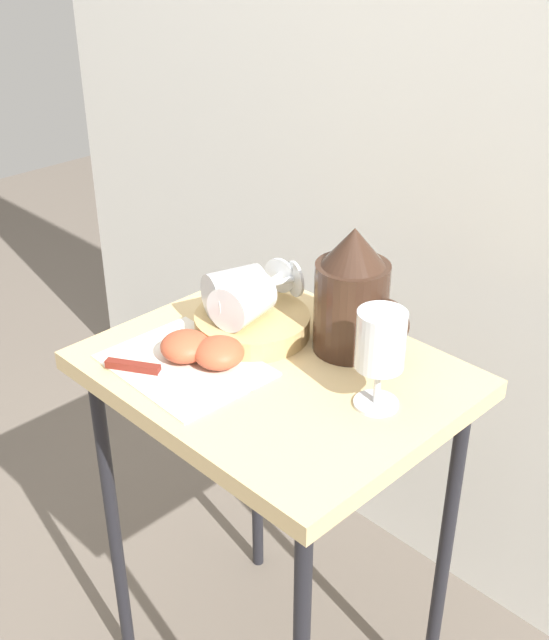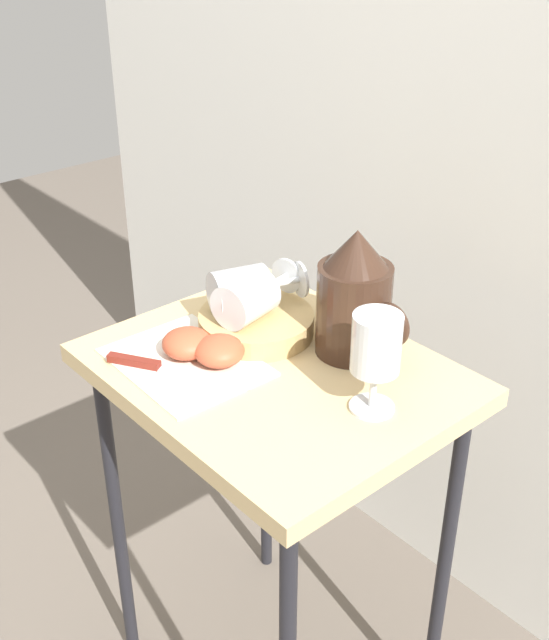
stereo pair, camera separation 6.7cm
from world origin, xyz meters
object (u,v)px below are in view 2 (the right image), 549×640
object	(u,v)px
table	(274,409)
apple_half_right	(219,351)
apple_half_left	(187,343)
knife	(157,366)
wine_glass_upright	(376,349)
basket_tray	(256,323)
wine_glass_tipped_near	(248,298)
wine_glass_tipped_far	(242,291)
pitcher	(354,305)

from	to	relation	value
table	apple_half_right	xyz separation A→B (m)	(-0.06, -0.06, 0.10)
apple_half_left	knife	bearing A→B (deg)	-87.58
wine_glass_upright	apple_half_left	world-z (taller)	wine_glass_upright
basket_tray	wine_glass_upright	size ratio (longest dim) A/B	1.26
wine_glass_tipped_near	apple_half_right	size ratio (longest dim) A/B	2.11
wine_glass_tipped_far	apple_half_left	world-z (taller)	wine_glass_tipped_far
wine_glass_tipped_far	apple_half_right	bearing A→B (deg)	-58.12
table	basket_tray	world-z (taller)	basket_tray
basket_tray	wine_glass_tipped_far	xyz separation A→B (m)	(-0.02, -0.01, 0.06)
wine_glass_upright	wine_glass_tipped_far	bearing A→B (deg)	179.91
wine_glass_tipped_near	pitcher	bearing A→B (deg)	34.95
pitcher	wine_glass_tipped_near	distance (m)	0.17
wine_glass_tipped_far	wine_glass_upright	bearing A→B (deg)	-0.09
apple_half_right	wine_glass_upright	bearing A→B (deg)	21.71
wine_glass_tipped_near	apple_half_right	world-z (taller)	wine_glass_tipped_near
wine_glass_upright	pitcher	bearing A→B (deg)	144.55
pitcher	wine_glass_tipped_near	world-z (taller)	pitcher
knife	table	bearing A→B (deg)	53.71
apple_half_left	wine_glass_upright	bearing A→B (deg)	22.46
basket_tray	apple_half_right	world-z (taller)	apple_half_right
knife	wine_glass_tipped_far	bearing A→B (deg)	93.12
apple_half_left	apple_half_right	size ratio (longest dim) A/B	1.00
wine_glass_tipped_near	apple_half_left	size ratio (longest dim) A/B	2.11
apple_half_right	knife	distance (m)	0.10
basket_tray	apple_half_right	xyz separation A→B (m)	(0.04, -0.10, 0.01)
wine_glass_upright	wine_glass_tipped_near	size ratio (longest dim) A/B	0.92
wine_glass_upright	apple_half_left	bearing A→B (deg)	-157.54
table	wine_glass_upright	xyz separation A→B (m)	(0.17, 0.03, 0.18)
pitcher	wine_glass_tipped_far	bearing A→B (deg)	-150.86
basket_tray	wine_glass_upright	world-z (taller)	wine_glass_upright
wine_glass_tipped_far	knife	distance (m)	0.19
table	apple_half_left	world-z (taller)	apple_half_left
wine_glass_upright	apple_half_left	distance (m)	0.31
basket_tray	table	bearing A→B (deg)	-24.54
table	wine_glass_tipped_far	size ratio (longest dim) A/B	4.28
wine_glass_tipped_far	knife	size ratio (longest dim) A/B	0.81
wine_glass_upright	knife	world-z (taller)	wine_glass_upright
table	wine_glass_upright	world-z (taller)	wine_glass_upright
apple_half_right	knife	size ratio (longest dim) A/B	0.37
table	knife	bearing A→B (deg)	-126.29
table	pitcher	bearing A→B (deg)	69.09
pitcher	table	bearing A→B (deg)	-110.91
wine_glass_upright	wine_glass_tipped_far	distance (m)	0.29
table	apple_half_right	size ratio (longest dim) A/B	9.25
wine_glass_tipped_near	knife	xyz separation A→B (m)	(-0.01, -0.17, -0.06)
pitcher	wine_glass_tipped_far	size ratio (longest dim) A/B	1.23
basket_tray	apple_half_left	size ratio (longest dim) A/B	2.44
pitcher	knife	xyz separation A→B (m)	(-0.15, -0.26, -0.07)
apple_half_right	pitcher	bearing A→B (deg)	60.33
table	knife	size ratio (longest dim) A/B	3.44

